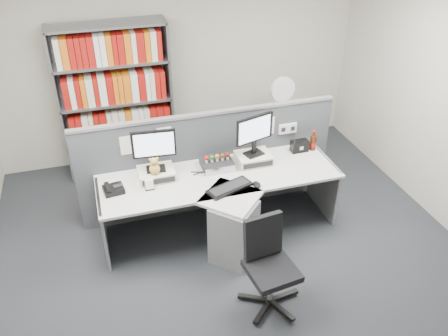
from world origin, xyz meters
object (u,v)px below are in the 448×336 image
object	(u,v)px
mouse	(257,185)
desk_phone	(113,189)
keyboard	(230,188)
desk_calendar	(149,185)
desktop_pc	(217,164)
cola_bottle	(313,143)
speaker	(299,146)
office_chair	(268,262)
shelving_unit	(117,104)
desk	(225,207)
monitor_left	(154,147)
desk_fan	(282,92)
monitor_right	(255,132)
filing_cabinet	(278,140)

from	to	relation	value
mouse	desk_phone	size ratio (longest dim) A/B	0.55
keyboard	desk_calendar	world-z (taller)	desk_calendar
desktop_pc	cola_bottle	distance (m)	1.19
desktop_pc	keyboard	bearing A→B (deg)	-88.96
mouse	speaker	world-z (taller)	speaker
desk_phone	cola_bottle	distance (m)	2.34
cola_bottle	office_chair	xyz separation A→B (m)	(-1.08, -1.37, -0.34)
mouse	desk_calendar	world-z (taller)	desk_calendar
mouse	office_chair	distance (m)	0.90
desk_phone	shelving_unit	xyz separation A→B (m)	(0.22, 1.60, 0.22)
desk	monitor_left	size ratio (longest dim) A/B	5.63
speaker	desk_fan	world-z (taller)	desk_fan
desk	monitor_right	size ratio (longest dim) A/B	5.51
desktop_pc	desk_calendar	bearing A→B (deg)	-165.15
cola_bottle	desk_fan	size ratio (longest dim) A/B	0.44
filing_cabinet	desk_fan	xyz separation A→B (m)	(-0.00, -0.00, 0.71)
desk	speaker	bearing A→B (deg)	23.78
monitor_left	desk_calendar	xyz separation A→B (m)	(-0.11, -0.19, -0.33)
monitor_left	speaker	size ratio (longest dim) A/B	2.30
monitor_right	desktop_pc	xyz separation A→B (m)	(-0.43, 0.01, -0.34)
monitor_left	speaker	bearing A→B (deg)	2.58
monitor_right	office_chair	world-z (taller)	monitor_right
desktop_pc	keyboard	distance (m)	0.44
desk	shelving_unit	size ratio (longest dim) A/B	1.30
monitor_left	desk_fan	size ratio (longest dim) A/B	0.81
desk	filing_cabinet	size ratio (longest dim) A/B	3.71
desk	cola_bottle	size ratio (longest dim) A/B	10.40
mouse	desk_calendar	bearing A→B (deg)	165.57
desk	cola_bottle	world-z (taller)	cola_bottle
desktop_pc	office_chair	world-z (taller)	office_chair
mouse	cola_bottle	distance (m)	1.04
monitor_left	desk	bearing A→B (deg)	-30.43
keyboard	desk_fan	distance (m)	1.89
desk	mouse	bearing A→B (deg)	-15.28
keyboard	cola_bottle	world-z (taller)	cola_bottle
mouse	office_chair	world-z (taller)	office_chair
cola_bottle	desk_fan	xyz separation A→B (m)	(-0.01, 0.96, 0.24)
monitor_right	speaker	size ratio (longest dim) A/B	2.35
keyboard	office_chair	size ratio (longest dim) A/B	0.58
desk_phone	desk_fan	size ratio (longest dim) A/B	0.39
monitor_left	office_chair	world-z (taller)	monitor_left
desktop_pc	speaker	world-z (taller)	speaker
keyboard	desktop_pc	bearing A→B (deg)	91.04
desk	mouse	world-z (taller)	mouse
keyboard	desk	bearing A→B (deg)	123.05
desk_fan	desk_calendar	bearing A→B (deg)	-148.34
speaker	shelving_unit	distance (m)	2.40
monitor_left	keyboard	bearing A→B (deg)	-32.14
monitor_left	desk_calendar	distance (m)	0.39
mouse	filing_cabinet	size ratio (longest dim) A/B	0.17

